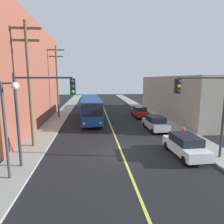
{
  "coord_description": "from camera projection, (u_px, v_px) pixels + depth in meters",
  "views": [
    {
      "loc": [
        -2.25,
        -14.16,
        5.77
      ],
      "look_at": [
        0.0,
        7.75,
        2.0
      ],
      "focal_mm": 31.04,
      "sensor_mm": 36.0,
      "label": 1
    }
  ],
  "objects": [
    {
      "name": "lane_stripe_center",
      "position": [
        107.0,
        117.0,
        29.79
      ],
      "size": [
        0.16,
        60.0,
        0.01
      ],
      "primitive_type": "cube",
      "color": "#D8CC4C",
      "rests_on": "ground"
    },
    {
      "name": "sidewalk_right",
      "position": [
        165.0,
        123.0,
        25.6
      ],
      "size": [
        2.5,
        90.0,
        0.15
      ],
      "primitive_type": "cube",
      "color": "gray",
      "rests_on": "ground"
    },
    {
      "name": "utility_pole_mid",
      "position": [
        57.0,
        79.0,
        28.15
      ],
      "size": [
        2.4,
        0.28,
        10.3
      ],
      "color": "brown",
      "rests_on": "sidewalk_left"
    },
    {
      "name": "parked_car_red",
      "position": [
        140.0,
        112.0,
        29.6
      ],
      "size": [
        1.87,
        4.42,
        1.62
      ],
      "color": "maroon",
      "rests_on": "ground"
    },
    {
      "name": "ground_plane",
      "position": [
        122.0,
        154.0,
        15.08
      ],
      "size": [
        120.0,
        120.0,
        0.0
      ],
      "primitive_type": "plane",
      "color": "black"
    },
    {
      "name": "street_lamp_left",
      "position": [
        8.0,
        117.0,
        10.56
      ],
      "size": [
        0.98,
        0.4,
        5.5
      ],
      "color": "#38383D",
      "rests_on": "sidewalk_left"
    },
    {
      "name": "utility_pole_near",
      "position": [
        29.0,
        80.0,
        15.57
      ],
      "size": [
        2.4,
        0.28,
        10.09
      ],
      "color": "brown",
      "rests_on": "sidewalk_left"
    },
    {
      "name": "city_bus",
      "position": [
        91.0,
        107.0,
        27.18
      ],
      "size": [
        2.98,
        12.23,
        3.2
      ],
      "color": "navy",
      "rests_on": "ground"
    },
    {
      "name": "sidewalk_left",
      "position": [
        52.0,
        125.0,
        24.14
      ],
      "size": [
        2.5,
        90.0,
        0.15
      ],
      "primitive_type": "cube",
      "color": "gray",
      "rests_on": "ground"
    },
    {
      "name": "fire_hydrant",
      "position": [
        183.0,
        131.0,
        19.52
      ],
      "size": [
        0.44,
        0.26,
        0.84
      ],
      "color": "red",
      "rests_on": "sidewalk_right"
    },
    {
      "name": "building_right_warehouse",
      "position": [
        198.0,
        96.0,
        30.84
      ],
      "size": [
        12.0,
        22.15,
        6.16
      ],
      "color": "gray",
      "rests_on": "ground"
    },
    {
      "name": "traffic_signal_left_corner",
      "position": [
        42.0,
        103.0,
        12.12
      ],
      "size": [
        3.75,
        0.48,
        6.0
      ],
      "color": "#2D2D33",
      "rests_on": "sidewalk_left"
    },
    {
      "name": "parked_car_white",
      "position": [
        185.0,
        145.0,
        14.57
      ],
      "size": [
        1.91,
        4.44,
        1.62
      ],
      "color": "silver",
      "rests_on": "ground"
    },
    {
      "name": "traffic_signal_right_corner",
      "position": [
        204.0,
        101.0,
        13.28
      ],
      "size": [
        3.75,
        0.48,
        6.0
      ],
      "color": "#2D2D33",
      "rests_on": "sidewalk_right"
    },
    {
      "name": "parked_car_silver",
      "position": [
        155.0,
        123.0,
        21.94
      ],
      "size": [
        1.95,
        4.46,
        1.62
      ],
      "color": "#B7B7BC",
      "rests_on": "ground"
    }
  ]
}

